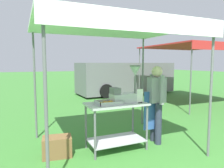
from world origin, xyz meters
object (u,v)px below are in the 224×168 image
Objects in this scene: donut_fryer at (126,91)px; supply_crate at (57,147)px; stall_canopy at (114,30)px; menu_sign at (140,97)px; vendor at (156,100)px; neighbour_tent at (193,47)px; donut_tray at (109,103)px; donut_cart at (116,117)px; van_grey at (125,78)px.

supply_crate is at bearing 172.82° from donut_fryer.
menu_sign is (0.43, -0.26, -1.27)m from stall_canopy.
stall_canopy is 11.13× the size of menu_sign.
vendor is 0.48× the size of neighbour_tent.
donut_fryer is 1.32× the size of supply_crate.
donut_tray is at bearing -137.32° from stall_canopy.
donut_fryer is at bearing -179.82° from vendor.
donut_tray is 0.29× the size of vendor.
stall_canopy is 2.38m from supply_crate.
vendor is at bearing 0.18° from donut_fryer.
donut_cart is at bearing 178.40° from vendor.
menu_sign is 0.17× the size of vendor.
neighbour_tent is (5.05, 3.04, 1.39)m from donut_tray.
stall_canopy is 5.42× the size of supply_crate.
donut_cart is at bearing -90.00° from stall_canopy.
donut_tray is 1.75× the size of menu_sign.
neighbour_tent is (1.30, -3.51, 1.45)m from van_grey.
van_grey reaches higher than donut_fryer.
menu_sign is at bearing -10.85° from donut_tray.
supply_crate is 0.16× the size of neighbour_tent.
stall_canopy is 1.66m from vendor.
supply_crate is 7.93m from van_grey.
neighbour_tent reaches higher than stall_canopy.
donut_cart is 0.34m from donut_tray.
stall_canopy is at bearing 90.00° from donut_cart.
van_grey is 4.02m from neighbour_tent.
neighbour_tent is (5.99, 2.85, 2.14)m from supply_crate.
van_grey is (3.58, 6.50, 0.24)m from donut_cart.
donut_cart is 0.22× the size of van_grey.
donut_cart is 2.47× the size of donut_tray.
neighbour_tent is at bearing -69.63° from van_grey.
menu_sign is (0.59, -0.11, 0.09)m from donut_tray.
supply_crate is at bearing 175.37° from vendor.
donut_tray is 0.85× the size of supply_crate.
stall_canopy reaches higher than donut_cart.
menu_sign is at bearing -32.19° from donut_fryer.
van_grey is (4.68, 6.36, 0.70)m from supply_crate.
stall_canopy reaches higher than vendor.
stall_canopy is at bearing 172.25° from vendor.
donut_cart is 0.72× the size of vendor.
donut_fryer reaches higher than donut_cart.
donut_fryer is 0.28m from menu_sign.
vendor reaches higher than donut_cart.
donut_fryer is at bearing -7.18° from supply_crate.
stall_canopy is at bearing 42.68° from donut_tray.
stall_canopy is 0.88× the size of neighbour_tent.
vendor is (1.07, 0.03, -0.03)m from donut_tray.
van_grey is at bearing 110.37° from neighbour_tent.
stall_canopy reaches higher than supply_crate.
neighbour_tent is at bearing 37.15° from vendor.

